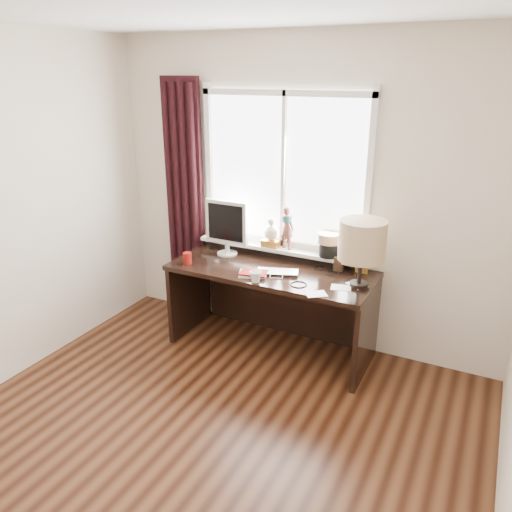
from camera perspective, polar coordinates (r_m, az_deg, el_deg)
The scene contains 15 objects.
floor at distance 3.31m, azimuth -9.87°, elevation -23.81°, with size 3.50×4.00×0.00m, color #522D18.
wall_back at distance 4.25m, azimuth 5.21°, elevation 6.87°, with size 3.50×2.60×0.00m, color beige.
laptop at distance 4.03m, azimuth 2.52°, elevation -1.87°, with size 0.33×0.21×0.03m, color silver.
mug at distance 3.86m, azimuth -0.06°, elevation -2.34°, with size 0.09×0.09×0.09m, color white.
red_cup at distance 4.27m, azimuth -7.85°, elevation -0.24°, with size 0.07×0.07×0.10m, color maroon.
window at distance 4.25m, azimuth 3.18°, elevation 7.06°, with size 1.52×0.22×1.40m.
curtain at distance 4.74m, azimuth -8.18°, elevation 5.87°, with size 0.38×0.09×2.25m.
desk at distance 4.30m, azimuth 2.27°, elevation -4.07°, with size 1.70×0.70×0.75m.
monitor at distance 4.37m, azimuth -3.38°, elevation 3.62°, with size 0.40×0.18×0.49m.
notebook_stack at distance 4.00m, azimuth -0.33°, elevation -1.99°, with size 0.26×0.23×0.03m.
brush_holder at distance 4.13m, azimuth 9.43°, elevation -0.84°, with size 0.09×0.09×0.25m.
icon_frame at distance 4.11m, azimuth 11.99°, elevation -1.08°, with size 0.10×0.03×0.13m.
table_lamp at distance 3.75m, azimuth 12.05°, elevation 1.68°, with size 0.35×0.35×0.52m.
loose_papers at distance 3.81m, azimuth 9.39°, elevation -3.71°, with size 0.41×0.47×0.00m.
desk_cables at distance 3.99m, azimuth 6.74°, elevation -2.35°, with size 0.33×0.54×0.01m.
Camera 1 is at (1.51, -1.84, 2.30)m, focal length 35.00 mm.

